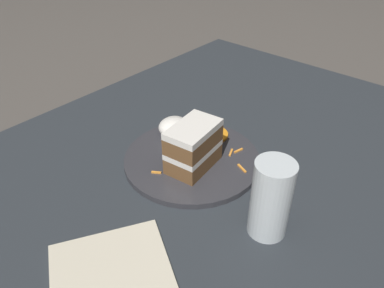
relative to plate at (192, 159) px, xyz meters
The scene contains 8 objects.
ground_plane 0.07m from the plate, 139.38° to the right, with size 6.00×6.00×0.00m, color #4C4742.
dining_table 0.07m from the plate, 139.38° to the right, with size 1.28×0.86×0.03m, color #282D33.
plate is the anchor object (origin of this frame).
cake_slice 0.06m from the plate, 133.68° to the right, with size 0.11×0.08×0.09m.
cream_dollop 0.09m from the plate, 66.51° to the left, with size 0.07×0.06×0.04m, color white.
orange_garnish 0.09m from the plate, 11.12° to the left, with size 0.07×0.07×0.01m, color orange.
carrot_shreds_scatter 0.04m from the plate, 42.51° to the right, with size 0.17×0.16×0.00m.
drinking_glass 0.22m from the plate, 105.28° to the right, with size 0.06×0.06×0.13m.
Camera 1 is at (-0.39, -0.34, 0.48)m, focal length 35.00 mm.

